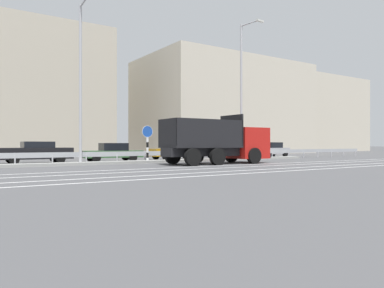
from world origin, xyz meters
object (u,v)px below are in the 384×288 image
at_px(parked_car_6, 271,150).
at_px(church_tower, 94,112).
at_px(median_road_sign, 147,143).
at_px(parked_car_3, 112,152).
at_px(street_lamp_2, 242,86).
at_px(parked_car_2, 36,152).
at_px(dump_truck, 227,145).
at_px(parked_car_5, 230,150).
at_px(parked_car_4, 177,151).
at_px(street_lamp_1, 81,75).

bearing_deg(parked_car_6, church_tower, 14.22).
bearing_deg(median_road_sign, parked_car_3, 109.83).
xyz_separation_m(street_lamp_2, parked_car_2, (-14.81, 3.72, -5.19)).
height_order(dump_truck, parked_car_2, dump_truck).
bearing_deg(parked_car_5, parked_car_3, 92.68).
bearing_deg(parked_car_5, church_tower, 7.47).
relative_size(dump_truck, church_tower, 0.57).
relative_size(parked_car_3, church_tower, 0.34).
distance_m(parked_car_6, church_tower, 29.16).
bearing_deg(parked_car_3, parked_car_4, -82.10).
relative_size(street_lamp_2, parked_car_3, 2.44).
distance_m(median_road_sign, church_tower, 32.19).
height_order(median_road_sign, parked_car_3, median_road_sign).
distance_m(street_lamp_1, street_lamp_2, 12.99).
xyz_separation_m(median_road_sign, parked_car_6, (15.56, 3.75, -0.64)).
distance_m(dump_truck, parked_car_5, 9.41).
bearing_deg(street_lamp_2, parked_car_2, 165.90).
bearing_deg(church_tower, parked_car_4, -94.92).
bearing_deg(parked_car_5, parked_car_2, 90.99).
bearing_deg(street_lamp_1, median_road_sign, 3.01).
xyz_separation_m(parked_car_4, church_tower, (2.36, 27.37, 5.34)).
bearing_deg(median_road_sign, church_tower, 77.45).
relative_size(parked_car_2, parked_car_6, 1.17).
distance_m(parked_car_3, parked_car_6, 16.76).
bearing_deg(parked_car_2, parked_car_6, -89.11).
relative_size(median_road_sign, parked_car_6, 0.65).
relative_size(street_lamp_2, parked_car_5, 2.27).
distance_m(street_lamp_2, parked_car_4, 7.55).
xyz_separation_m(median_road_sign, church_tower, (6.92, 31.09, 4.66)).
relative_size(dump_truck, parked_car_2, 1.65).
height_order(dump_truck, parked_car_6, dump_truck).
bearing_deg(parked_car_2, median_road_sign, -118.94).
xyz_separation_m(parked_car_3, parked_car_6, (16.76, 0.43, 0.04)).
bearing_deg(parked_car_6, parked_car_4, 86.86).
relative_size(street_lamp_1, parked_car_4, 2.08).
distance_m(median_road_sign, street_lamp_1, 6.14).
height_order(parked_car_2, church_tower, church_tower).
relative_size(median_road_sign, parked_car_3, 0.57).
bearing_deg(parked_car_4, church_tower, -4.99).
distance_m(street_lamp_1, parked_car_4, 11.04).
bearing_deg(dump_truck, parked_car_5, 140.90).
height_order(median_road_sign, parked_car_6, median_road_sign).
xyz_separation_m(dump_truck, parked_car_5, (6.07, 7.18, -0.47)).
xyz_separation_m(parked_car_3, parked_car_4, (5.77, 0.40, 0.00)).
bearing_deg(parked_car_6, dump_truck, 118.92).
xyz_separation_m(street_lamp_1, parked_car_4, (9.14, 3.96, -4.77)).
bearing_deg(street_lamp_2, dump_truck, -141.85).
height_order(parked_car_4, church_tower, church_tower).
distance_m(parked_car_3, church_tower, 29.42).
xyz_separation_m(median_road_sign, parked_car_3, (-1.20, 3.33, -0.68)).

